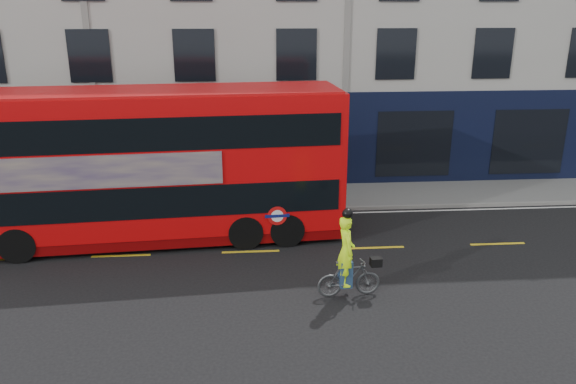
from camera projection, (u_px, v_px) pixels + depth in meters
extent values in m
plane|color=black|center=(387.00, 269.00, 16.48)|extent=(120.00, 120.00, 0.00)
cube|color=slate|center=(348.00, 196.00, 22.61)|extent=(60.00, 3.00, 0.12)
cube|color=gray|center=(355.00, 208.00, 21.19)|extent=(60.00, 0.12, 0.13)
cube|color=#ABA8A1|center=(329.00, 2.00, 26.41)|extent=(50.00, 10.00, 15.00)
cube|color=black|center=(344.00, 140.00, 23.39)|extent=(50.00, 0.08, 4.00)
cube|color=silver|center=(357.00, 213.00, 20.92)|extent=(58.00, 0.10, 0.01)
cube|color=red|center=(151.00, 160.00, 17.81)|extent=(12.27, 3.60, 4.35)
cube|color=#690405|center=(157.00, 229.00, 18.55)|extent=(12.26, 3.55, 0.33)
cube|color=black|center=(153.00, 189.00, 18.11)|extent=(11.79, 3.61, 0.99)
cube|color=black|center=(148.00, 126.00, 17.45)|extent=(11.79, 3.61, 0.99)
cube|color=#AE0B0D|center=(146.00, 91.00, 17.11)|extent=(12.02, 3.47, 0.09)
cube|color=black|center=(337.00, 181.00, 18.95)|extent=(0.22, 2.47, 0.99)
cube|color=black|center=(339.00, 120.00, 18.29)|extent=(0.22, 2.47, 0.99)
cube|color=tan|center=(108.00, 172.00, 16.31)|extent=(6.59, 0.51, 0.99)
cylinder|color=red|center=(277.00, 216.00, 17.52)|extent=(0.62, 0.06, 0.62)
cylinder|color=white|center=(277.00, 216.00, 17.51)|extent=(0.40, 0.05, 0.40)
cube|color=#0C1459|center=(277.00, 216.00, 17.51)|extent=(0.77, 0.07, 0.10)
cylinder|color=black|center=(282.00, 216.00, 19.06)|extent=(1.30, 2.87, 1.10)
cylinder|color=black|center=(243.00, 218.00, 18.87)|extent=(1.30, 2.87, 1.10)
cylinder|color=black|center=(30.00, 229.00, 17.93)|extent=(1.30, 2.87, 1.10)
imported|color=#47494C|center=(349.00, 278.00, 14.79)|extent=(1.73, 0.60, 1.02)
imported|color=#C5FF12|center=(346.00, 251.00, 14.52)|extent=(0.50, 0.72, 1.89)
cube|color=black|center=(376.00, 262.00, 14.75)|extent=(0.31, 0.25, 0.23)
cube|color=navy|center=(345.00, 273.00, 14.72)|extent=(0.34, 0.42, 0.73)
sphere|color=black|center=(347.00, 214.00, 14.19)|extent=(0.27, 0.27, 0.27)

